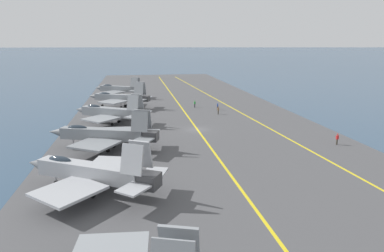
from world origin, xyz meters
name	(u,v)px	position (x,y,z in m)	size (l,w,h in m)	color
ground_plane	(197,131)	(0.00, 0.00, 0.00)	(2000.00, 2000.00, 0.00)	#334C66
carrier_deck	(197,130)	(0.00, 0.00, 0.20)	(220.61, 49.26, 0.40)	#4C4C4F
deck_stripe_foul_line	(266,127)	(0.00, -13.55, 0.40)	(198.55, 0.36, 0.01)	yellow
deck_stripe_centerline	(197,129)	(0.00, 0.00, 0.40)	(198.55, 0.36, 0.01)	yellow
parked_jet_second	(92,172)	(-25.10, 16.18, 2.73)	(13.97, 16.23, 6.26)	#A8AAAF
parked_jet_third	(105,134)	(-9.78, 15.98, 2.83)	(13.34, 17.29, 6.25)	gray
parked_jet_fourth	(111,112)	(7.08, 16.03, 2.79)	(13.29, 15.88, 6.24)	gray
parked_jet_fifth	(120,97)	(24.43, 14.94, 2.98)	(13.26, 16.22, 6.53)	gray
parked_jet_sixth	(120,89)	(40.43, 15.64, 2.97)	(12.72, 15.42, 6.08)	gray
crew_brown_vest	(218,110)	(12.78, -7.14, 1.38)	(0.41, 0.30, 1.77)	#383328
crew_blue_vest	(218,106)	(17.79, -8.21, 1.33)	(0.45, 0.39, 1.69)	#232328
crew_red_vest	(337,139)	(-13.24, -20.20, 1.40)	(0.34, 0.43, 1.83)	#383328
crew_green_vest	(195,104)	(21.75, -3.32, 1.38)	(0.38, 0.45, 1.77)	#232328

